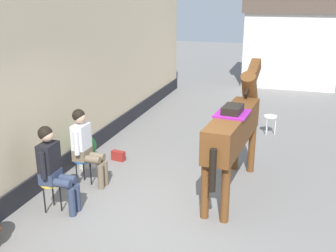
{
  "coord_description": "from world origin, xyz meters",
  "views": [
    {
      "loc": [
        1.62,
        -5.18,
        3.26
      ],
      "look_at": [
        -0.4,
        1.2,
        1.05
      ],
      "focal_mm": 43.15,
      "sensor_mm": 36.0,
      "label": 1
    }
  ],
  "objects_px": {
    "seated_visitor_near": "(53,165)",
    "flower_planter_far": "(87,151)",
    "seated_visitor_far": "(85,144)",
    "spare_stool_white": "(270,118)",
    "saddled_horse_center": "(235,126)",
    "satchel_bag": "(118,156)"
  },
  "relations": [
    {
      "from": "spare_stool_white",
      "to": "saddled_horse_center",
      "type": "bearing_deg",
      "value": -97.47
    },
    {
      "from": "seated_visitor_far",
      "to": "flower_planter_far",
      "type": "relative_size",
      "value": 2.17
    },
    {
      "from": "saddled_horse_center",
      "to": "spare_stool_white",
      "type": "relative_size",
      "value": 6.51
    },
    {
      "from": "seated_visitor_near",
      "to": "flower_planter_far",
      "type": "relative_size",
      "value": 2.17
    },
    {
      "from": "seated_visitor_near",
      "to": "saddled_horse_center",
      "type": "relative_size",
      "value": 0.46
    },
    {
      "from": "seated_visitor_far",
      "to": "saddled_horse_center",
      "type": "xyz_separation_m",
      "value": [
        2.49,
        0.61,
        0.38
      ]
    },
    {
      "from": "seated_visitor_near",
      "to": "satchel_bag",
      "type": "relative_size",
      "value": 4.96
    },
    {
      "from": "saddled_horse_center",
      "to": "spare_stool_white",
      "type": "bearing_deg",
      "value": 82.53
    },
    {
      "from": "saddled_horse_center",
      "to": "flower_planter_far",
      "type": "bearing_deg",
      "value": 178.3
    },
    {
      "from": "seated_visitor_near",
      "to": "flower_planter_far",
      "type": "distance_m",
      "value": 1.75
    },
    {
      "from": "flower_planter_far",
      "to": "saddled_horse_center",
      "type": "bearing_deg",
      "value": -1.7
    },
    {
      "from": "seated_visitor_near",
      "to": "satchel_bag",
      "type": "bearing_deg",
      "value": 87.53
    },
    {
      "from": "seated_visitor_far",
      "to": "satchel_bag",
      "type": "xyz_separation_m",
      "value": [
        0.08,
        1.16,
        -0.68
      ]
    },
    {
      "from": "saddled_horse_center",
      "to": "seated_visitor_near",
      "type": "bearing_deg",
      "value": -147.89
    },
    {
      "from": "satchel_bag",
      "to": "seated_visitor_far",
      "type": "bearing_deg",
      "value": 95.72
    },
    {
      "from": "saddled_horse_center",
      "to": "satchel_bag",
      "type": "distance_m",
      "value": 2.69
    },
    {
      "from": "saddled_horse_center",
      "to": "spare_stool_white",
      "type": "distance_m",
      "value": 3.27
    },
    {
      "from": "seated_visitor_near",
      "to": "spare_stool_white",
      "type": "xyz_separation_m",
      "value": [
        2.92,
        4.72,
        -0.38
      ]
    },
    {
      "from": "seated_visitor_far",
      "to": "seated_visitor_near",
      "type": "bearing_deg",
      "value": -90.8
    },
    {
      "from": "seated_visitor_far",
      "to": "spare_stool_white",
      "type": "relative_size",
      "value": 3.02
    },
    {
      "from": "spare_stool_white",
      "to": "seated_visitor_far",
      "type": "bearing_deg",
      "value": -127.7
    },
    {
      "from": "seated_visitor_far",
      "to": "flower_planter_far",
      "type": "bearing_deg",
      "value": 118.43
    }
  ]
}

